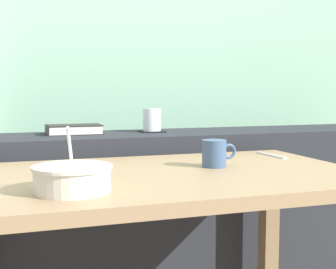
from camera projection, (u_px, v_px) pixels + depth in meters
outdoor_backdrop at (106, 6)px, 2.46m from camera, size 4.80×0.08×2.80m
dark_console_ledge at (136, 225)px, 1.98m from camera, size 2.80×0.37×0.78m
breakfast_table at (162, 209)px, 1.37m from camera, size 1.18×0.71×0.72m
coaster_square at (152, 131)px, 2.01m from camera, size 0.10×0.10×0.00m
juice_glass at (152, 120)px, 2.00m from camera, size 0.08×0.08×0.10m
closed_book at (74, 129)px, 1.91m from camera, size 0.22×0.14×0.04m
soup_bowl at (72, 178)px, 1.10m from camera, size 0.19×0.19×0.16m
fork_utensil at (271, 155)px, 1.71m from camera, size 0.03×0.17×0.01m
ceramic_mug at (215, 153)px, 1.47m from camera, size 0.11×0.08×0.08m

